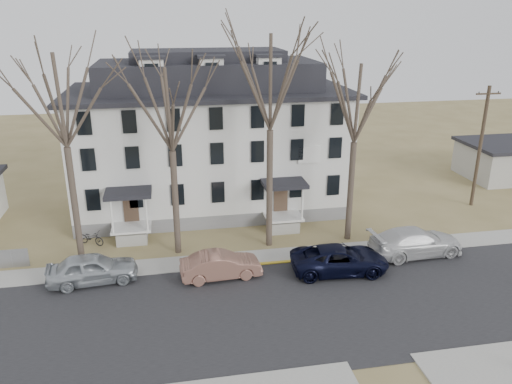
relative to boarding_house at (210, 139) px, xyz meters
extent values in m
plane|color=olive|center=(2.00, -17.95, -5.38)|extent=(120.00, 120.00, 0.00)
cube|color=#27272A|center=(2.00, -15.95, -5.38)|extent=(120.00, 10.00, 0.04)
cube|color=#A09F97|center=(2.00, -9.95, -5.38)|extent=(120.00, 2.00, 0.08)
cube|color=gold|center=(7.00, -10.85, -5.38)|extent=(14.00, 0.25, 0.06)
cube|color=slate|center=(0.00, 0.05, -4.88)|extent=(20.00, 10.00, 1.00)
cube|color=silver|center=(0.00, 0.05, -0.38)|extent=(20.00, 10.00, 8.00)
cube|color=black|center=(0.00, 0.05, 3.72)|extent=(20.80, 10.80, 0.30)
cube|color=black|center=(0.00, 0.05, 4.87)|extent=(16.00, 7.00, 2.00)
cube|color=black|center=(0.00, 0.05, 6.27)|extent=(11.00, 4.50, 0.80)
cube|color=white|center=(-6.00, -5.91, -4.38)|extent=(2.60, 2.00, 0.16)
cube|color=white|center=(4.50, -5.91, -4.38)|extent=(2.60, 2.00, 0.16)
cube|color=white|center=(6.50, -5.03, -0.18)|extent=(1.60, 0.08, 1.20)
cube|color=#A09F97|center=(28.00, 2.05, -3.88)|extent=(8.00, 6.00, 3.00)
cylinder|color=#473B31|center=(-9.00, -8.15, -1.74)|extent=(0.40, 0.40, 7.28)
cylinder|color=#473B31|center=(-3.00, -8.15, -2.00)|extent=(0.40, 0.40, 6.76)
cylinder|color=#473B31|center=(3.00, -8.15, -1.48)|extent=(0.40, 0.40, 7.80)
cylinder|color=#473B31|center=(8.50, -8.15, -2.00)|extent=(0.40, 0.40, 6.76)
cylinder|color=#3D3023|center=(20.50, -3.95, -0.63)|extent=(0.28, 0.28, 9.50)
cube|color=#3D3023|center=(20.50, -3.95, 3.52)|extent=(2.00, 0.12, 0.12)
imported|color=#A9B0B5|center=(-7.92, -11.18, -4.52)|extent=(5.22, 2.52, 1.72)
imported|color=#885B4C|center=(-0.64, -11.95, -4.61)|extent=(4.78, 1.95, 1.54)
imported|color=black|center=(6.37, -12.53, -4.58)|extent=(5.96, 3.08, 1.61)
imported|color=silver|center=(11.87, -11.26, -4.50)|extent=(6.19, 2.84, 1.76)
imported|color=black|center=(-8.64, -6.10, -4.88)|extent=(1.97, 1.51, 0.99)
camera|label=1|loc=(-3.23, -37.63, 9.33)|focal=35.00mm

